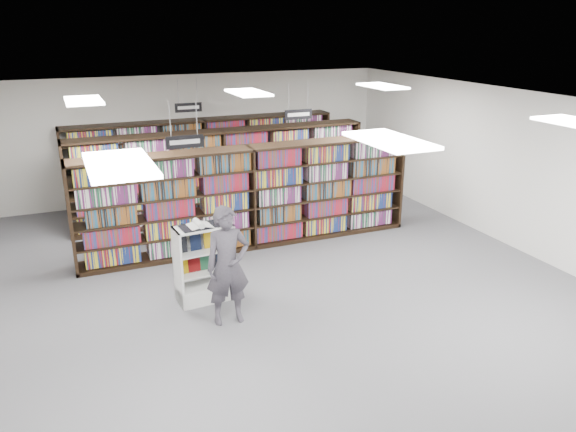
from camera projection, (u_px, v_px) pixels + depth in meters
name	position (u px, v px, depth m)	size (l,w,h in m)	color
floor	(288.00, 284.00, 10.06)	(12.00, 12.00, 0.00)	#4C4B50
ceiling	(288.00, 104.00, 9.02)	(10.00, 12.00, 0.10)	white
wall_back	(200.00, 136.00, 14.77)	(10.00, 0.10, 3.20)	white
wall_right	(515.00, 170.00, 11.37)	(0.10, 12.00, 3.20)	white
bookshelf_row_near	(251.00, 197.00, 11.46)	(7.00, 0.60, 2.10)	black
bookshelf_row_mid	(223.00, 174.00, 13.21)	(7.00, 0.60, 2.10)	black
bookshelf_row_far	(204.00, 159.00, 14.69)	(7.00, 0.60, 2.10)	black
aisle_sign_left	(185.00, 141.00, 9.56)	(0.65, 0.02, 0.80)	#B2B2B7
aisle_sign_right	(298.00, 113.00, 12.40)	(0.65, 0.02, 0.80)	#B2B2B7
aisle_sign_center	(188.00, 107.00, 13.41)	(0.65, 0.02, 0.80)	#B2B2B7
troffer_front_left	(119.00, 165.00, 5.32)	(0.60, 1.20, 0.04)	white
troffer_front_center	(390.00, 140.00, 6.42)	(0.60, 1.20, 0.04)	white
troffer_back_left	(84.00, 101.00, 9.68)	(0.60, 1.20, 0.04)	white
troffer_back_center	(248.00, 93.00, 10.78)	(0.60, 1.20, 0.04)	white
troffer_back_right	(382.00, 86.00, 11.87)	(0.60, 1.20, 0.04)	white
endcap_display	(204.00, 274.00, 9.38)	(0.98, 0.54, 1.32)	white
open_book	(199.00, 225.00, 9.03)	(0.67, 0.43, 0.13)	black
shopper	(228.00, 266.00, 8.52)	(0.68, 0.45, 1.88)	#433E47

